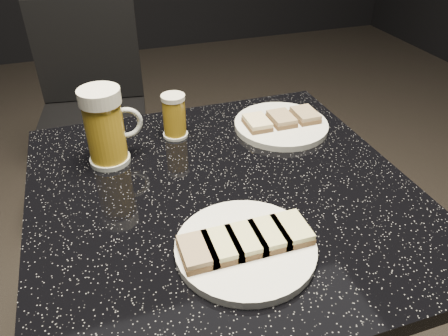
{
  "coord_description": "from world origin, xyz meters",
  "views": [
    {
      "loc": [
        -0.2,
        -0.61,
        1.24
      ],
      "look_at": [
        0.0,
        0.0,
        0.8
      ],
      "focal_mm": 35.0,
      "sensor_mm": 36.0,
      "label": 1
    }
  ],
  "objects_px": {
    "table": "(224,279)",
    "beer_mug": "(106,127)",
    "beer_tumbler": "(174,116)",
    "plate_large": "(245,248)",
    "plate_small": "(281,125)",
    "chair": "(92,105)"
  },
  "relations": [
    {
      "from": "table",
      "to": "beer_mug",
      "type": "relative_size",
      "value": 4.75
    },
    {
      "from": "beer_tumbler",
      "to": "beer_mug",
      "type": "bearing_deg",
      "value": -158.07
    },
    {
      "from": "plate_large",
      "to": "table",
      "type": "height_order",
      "value": "plate_large"
    },
    {
      "from": "plate_small",
      "to": "beer_tumbler",
      "type": "distance_m",
      "value": 0.25
    },
    {
      "from": "plate_small",
      "to": "beer_tumbler",
      "type": "relative_size",
      "value": 2.18
    },
    {
      "from": "table",
      "to": "chair",
      "type": "distance_m",
      "value": 1.01
    },
    {
      "from": "beer_mug",
      "to": "chair",
      "type": "bearing_deg",
      "value": 91.13
    },
    {
      "from": "beer_mug",
      "to": "table",
      "type": "bearing_deg",
      "value": -41.78
    },
    {
      "from": "plate_large",
      "to": "beer_tumbler",
      "type": "xyz_separation_m",
      "value": [
        -0.02,
        0.38,
        0.04
      ]
    },
    {
      "from": "beer_mug",
      "to": "chair",
      "type": "distance_m",
      "value": 0.88
    },
    {
      "from": "plate_small",
      "to": "table",
      "type": "height_order",
      "value": "plate_small"
    },
    {
      "from": "table",
      "to": "beer_mug",
      "type": "height_order",
      "value": "beer_mug"
    },
    {
      "from": "chair",
      "to": "beer_mug",
      "type": "bearing_deg",
      "value": -88.87
    },
    {
      "from": "plate_small",
      "to": "table",
      "type": "xyz_separation_m",
      "value": [
        -0.2,
        -0.18,
        -0.25
      ]
    },
    {
      "from": "chair",
      "to": "plate_small",
      "type": "bearing_deg",
      "value": -63.43
    },
    {
      "from": "plate_small",
      "to": "chair",
      "type": "height_order",
      "value": "chair"
    },
    {
      "from": "table",
      "to": "beer_tumbler",
      "type": "distance_m",
      "value": 0.37
    },
    {
      "from": "plate_large",
      "to": "beer_tumbler",
      "type": "bearing_deg",
      "value": 93.06
    },
    {
      "from": "beer_mug",
      "to": "beer_tumbler",
      "type": "relative_size",
      "value": 1.61
    },
    {
      "from": "plate_small",
      "to": "beer_tumbler",
      "type": "bearing_deg",
      "value": 169.95
    },
    {
      "from": "plate_small",
      "to": "beer_tumbler",
      "type": "xyz_separation_m",
      "value": [
        -0.24,
        0.04,
        0.04
      ]
    },
    {
      "from": "table",
      "to": "beer_mug",
      "type": "bearing_deg",
      "value": 138.22
    }
  ]
}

